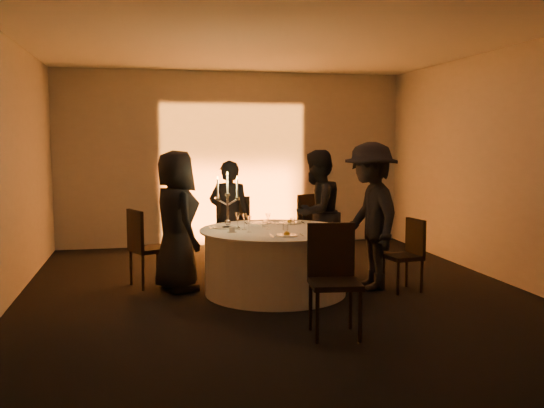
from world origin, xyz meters
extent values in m
plane|color=black|center=(0.00, 0.00, 0.00)|extent=(7.00, 7.00, 0.00)
plane|color=silver|center=(0.00, 0.00, 3.00)|extent=(7.00, 7.00, 0.00)
plane|color=#AEAAA2|center=(0.00, 3.50, 1.50)|extent=(7.00, 0.00, 7.00)
plane|color=#AEAAA2|center=(0.00, -3.50, 1.50)|extent=(7.00, 0.00, 7.00)
plane|color=#AEAAA2|center=(-3.00, 0.00, 1.50)|extent=(0.00, 7.00, 7.00)
plane|color=#AEAAA2|center=(3.00, 0.00, 1.50)|extent=(0.00, 7.00, 7.00)
cube|color=black|center=(0.00, 3.20, 0.05)|extent=(0.25, 0.12, 0.10)
cylinder|color=black|center=(0.00, 0.00, 0.01)|extent=(0.60, 0.60, 0.03)
cylinder|color=black|center=(0.00, 0.00, 0.38)|extent=(0.20, 0.20, 0.75)
cylinder|color=silver|center=(0.00, 0.00, 0.38)|extent=(1.68, 1.68, 0.75)
cylinder|color=silver|center=(0.00, 0.00, 0.76)|extent=(1.80, 1.80, 0.02)
cube|color=black|center=(-1.46, 0.66, 0.46)|extent=(0.56, 0.56, 0.05)
cube|color=black|center=(-1.64, 0.58, 0.73)|extent=(0.21, 0.40, 0.49)
cylinder|color=black|center=(-1.22, 0.57, 0.23)|extent=(0.04, 0.04, 0.45)
cylinder|color=black|center=(-1.37, 0.90, 0.23)|extent=(0.04, 0.04, 0.45)
cylinder|color=black|center=(-1.55, 0.42, 0.23)|extent=(0.04, 0.04, 0.45)
cylinder|color=black|center=(-1.70, 0.75, 0.23)|extent=(0.04, 0.04, 0.45)
cube|color=black|center=(-0.29, 1.42, 0.51)|extent=(0.55, 0.55, 0.05)
cube|color=black|center=(-0.33, 1.22, 0.79)|extent=(0.46, 0.13, 0.53)
cylinder|color=black|center=(-0.06, 1.58, 0.25)|extent=(0.04, 0.04, 0.50)
cylinder|color=black|center=(-0.45, 1.66, 0.25)|extent=(0.04, 0.04, 0.50)
cylinder|color=black|center=(-0.14, 1.19, 0.25)|extent=(0.04, 0.04, 0.50)
cylinder|color=black|center=(-0.52, 1.27, 0.25)|extent=(0.04, 0.04, 0.50)
cube|color=black|center=(0.72, 1.56, 0.51)|extent=(0.61, 0.61, 0.05)
cube|color=black|center=(0.81, 1.37, 0.79)|extent=(0.44, 0.23, 0.53)
cylinder|color=black|center=(0.82, 1.82, 0.25)|extent=(0.04, 0.04, 0.50)
cylinder|color=black|center=(0.46, 1.65, 0.25)|extent=(0.04, 0.04, 0.50)
cylinder|color=black|center=(0.98, 1.46, 0.25)|extent=(0.04, 0.04, 0.50)
cylinder|color=black|center=(0.63, 1.29, 0.25)|extent=(0.04, 0.04, 0.50)
cube|color=black|center=(1.53, -0.23, 0.42)|extent=(0.43, 0.43, 0.05)
cube|color=black|center=(1.70, -0.21, 0.65)|extent=(0.10, 0.38, 0.44)
cylinder|color=black|center=(1.34, -0.09, 0.20)|extent=(0.04, 0.04, 0.41)
cylinder|color=black|center=(1.39, -0.42, 0.20)|extent=(0.04, 0.04, 0.41)
cylinder|color=black|center=(1.66, -0.05, 0.20)|extent=(0.04, 0.04, 0.41)
cylinder|color=black|center=(1.71, -0.37, 0.20)|extent=(0.04, 0.04, 0.41)
cube|color=black|center=(0.20, -1.70, 0.50)|extent=(0.50, 0.50, 0.05)
cube|color=black|center=(0.22, -1.50, 0.78)|extent=(0.46, 0.09, 0.52)
cylinder|color=black|center=(-0.02, -1.87, 0.24)|extent=(0.04, 0.04, 0.49)
cylinder|color=black|center=(0.37, -1.92, 0.24)|extent=(0.04, 0.04, 0.49)
cylinder|color=black|center=(0.02, -1.49, 0.24)|extent=(0.04, 0.04, 0.49)
cylinder|color=black|center=(0.41, -1.53, 0.24)|extent=(0.04, 0.04, 0.49)
imported|color=black|center=(-1.15, 0.38, 0.85)|extent=(0.78, 0.96, 1.70)
imported|color=black|center=(-0.38, 1.20, 0.78)|extent=(0.65, 0.53, 1.55)
imported|color=black|center=(0.76, 0.86, 0.85)|extent=(1.04, 1.03, 1.69)
imported|color=black|center=(1.18, -0.02, 0.90)|extent=(0.69, 1.18, 1.80)
cylinder|color=white|center=(-0.58, 0.22, 0.78)|extent=(0.28, 0.28, 0.01)
cube|color=#B6B5BA|center=(-0.75, 0.22, 0.78)|extent=(0.01, 0.17, 0.01)
cube|color=#B6B5BA|center=(-0.41, 0.22, 0.78)|extent=(0.02, 0.17, 0.01)
cylinder|color=white|center=(-0.10, 0.53, 0.78)|extent=(0.29, 0.29, 0.01)
cube|color=#B6B5BA|center=(-0.27, 0.53, 0.78)|extent=(0.02, 0.17, 0.01)
cube|color=#B6B5BA|center=(0.07, 0.53, 0.78)|extent=(0.01, 0.17, 0.01)
cylinder|color=white|center=(0.29, 0.45, 0.78)|extent=(0.29, 0.29, 0.01)
cube|color=#B6B5BA|center=(0.12, 0.45, 0.78)|extent=(0.02, 0.17, 0.01)
cube|color=#B6B5BA|center=(0.46, 0.45, 0.78)|extent=(0.02, 0.17, 0.01)
sphere|color=yellow|center=(0.29, 0.45, 0.82)|extent=(0.07, 0.07, 0.07)
cylinder|color=white|center=(0.60, -0.02, 0.78)|extent=(0.26, 0.26, 0.01)
cube|color=#B6B5BA|center=(0.43, -0.02, 0.78)|extent=(0.02, 0.17, 0.01)
cube|color=#B6B5BA|center=(0.77, -0.02, 0.78)|extent=(0.01, 0.17, 0.01)
cylinder|color=white|center=(0.01, -0.53, 0.78)|extent=(0.24, 0.24, 0.01)
cube|color=#B6B5BA|center=(-0.16, -0.53, 0.78)|extent=(0.02, 0.17, 0.01)
cube|color=#B6B5BA|center=(0.18, -0.53, 0.78)|extent=(0.02, 0.17, 0.01)
sphere|color=yellow|center=(0.01, -0.53, 0.82)|extent=(0.07, 0.07, 0.07)
cylinder|color=white|center=(-0.54, -0.15, 0.77)|extent=(0.11, 0.11, 0.01)
cylinder|color=white|center=(-0.54, -0.15, 0.81)|extent=(0.07, 0.07, 0.06)
cylinder|color=silver|center=(-0.55, 0.16, 0.78)|extent=(0.14, 0.14, 0.02)
sphere|color=silver|center=(-0.55, 0.16, 0.84)|extent=(0.07, 0.07, 0.07)
cylinder|color=silver|center=(-0.55, 0.16, 0.98)|extent=(0.03, 0.03, 0.36)
cylinder|color=silver|center=(-0.55, 0.16, 1.18)|extent=(0.06, 0.06, 0.03)
cylinder|color=white|center=(-0.55, 0.16, 1.30)|extent=(0.02, 0.02, 0.23)
cone|color=#FF9F2D|center=(-0.55, 0.16, 1.44)|extent=(0.02, 0.02, 0.04)
cylinder|color=silver|center=(-0.61, 0.16, 1.09)|extent=(0.13, 0.02, 0.09)
cylinder|color=silver|center=(-0.67, 0.16, 1.13)|extent=(0.06, 0.06, 0.03)
cylinder|color=white|center=(-0.67, 0.16, 1.25)|extent=(0.02, 0.02, 0.23)
cone|color=#FF9F2D|center=(-0.67, 0.16, 1.39)|extent=(0.02, 0.02, 0.04)
cylinder|color=silver|center=(-0.49, 0.16, 1.09)|extent=(0.13, 0.02, 0.09)
cylinder|color=silver|center=(-0.43, 0.16, 1.13)|extent=(0.06, 0.06, 0.03)
cylinder|color=white|center=(-0.43, 0.16, 1.25)|extent=(0.02, 0.02, 0.23)
cone|color=#FF9F2D|center=(-0.43, 0.16, 1.39)|extent=(0.02, 0.02, 0.04)
cylinder|color=silver|center=(-0.35, -0.19, 0.77)|extent=(0.06, 0.06, 0.01)
cylinder|color=silver|center=(-0.35, -0.19, 0.83)|extent=(0.01, 0.01, 0.10)
cone|color=silver|center=(-0.35, -0.19, 0.92)|extent=(0.07, 0.07, 0.09)
cylinder|color=silver|center=(-0.37, 0.02, 0.77)|extent=(0.06, 0.06, 0.01)
cylinder|color=silver|center=(-0.37, 0.02, 0.83)|extent=(0.01, 0.01, 0.10)
cone|color=silver|center=(-0.37, 0.02, 0.92)|extent=(0.07, 0.07, 0.09)
cylinder|color=silver|center=(-0.43, 0.17, 0.77)|extent=(0.06, 0.06, 0.01)
cylinder|color=silver|center=(-0.43, 0.17, 0.83)|extent=(0.01, 0.01, 0.10)
cone|color=silver|center=(-0.43, 0.17, 0.92)|extent=(0.07, 0.07, 0.09)
cylinder|color=silver|center=(-0.09, 0.00, 0.77)|extent=(0.06, 0.06, 0.01)
cylinder|color=silver|center=(-0.09, 0.00, 0.83)|extent=(0.01, 0.01, 0.10)
cone|color=silver|center=(-0.09, 0.00, 0.92)|extent=(0.07, 0.07, 0.09)
cylinder|color=silver|center=(-0.44, 0.06, 0.77)|extent=(0.06, 0.06, 0.01)
cylinder|color=silver|center=(-0.44, 0.06, 0.83)|extent=(0.01, 0.01, 0.10)
cone|color=silver|center=(-0.44, 0.06, 0.92)|extent=(0.07, 0.07, 0.09)
cylinder|color=silver|center=(-0.08, 0.22, 0.82)|extent=(0.07, 0.07, 0.09)
cylinder|color=silver|center=(0.28, 0.31, 0.82)|extent=(0.07, 0.07, 0.09)
cylinder|color=silver|center=(0.10, -0.10, 0.82)|extent=(0.07, 0.07, 0.09)
camera|label=1|loc=(-1.51, -6.96, 1.82)|focal=40.00mm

